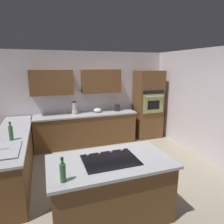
{
  "coord_description": "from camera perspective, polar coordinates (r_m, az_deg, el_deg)",
  "views": [
    {
      "loc": [
        1.17,
        3.58,
        2.2
      ],
      "look_at": [
        -0.38,
        -0.88,
        1.09
      ],
      "focal_mm": 31.76,
      "sensor_mm": 36.0,
      "label": 1
    }
  ],
  "objects": [
    {
      "name": "cooktop",
      "position": [
        2.87,
        -0.56,
        -13.54
      ],
      "size": [
        0.76,
        0.56,
        0.03
      ],
      "color": "black",
      "rests_on": "island_top"
    },
    {
      "name": "dish_soap_bottle",
      "position": [
        3.97,
        -27.09,
        -5.33
      ],
      "size": [
        0.07,
        0.07,
        0.34
      ],
      "color": "#336B38",
      "rests_on": "countertop_side"
    },
    {
      "name": "countertop_back",
      "position": [
        5.56,
        -7.56,
        -0.66
      ],
      "size": [
        2.84,
        0.64,
        0.04
      ],
      "primitive_type": "cube",
      "color": "#B2B2B7",
      "rests_on": "lower_cabinets_back"
    },
    {
      "name": "sink_unit",
      "position": [
        3.57,
        -28.81,
        -9.59
      ],
      "size": [
        0.46,
        0.7,
        0.23
      ],
      "color": "#515456",
      "rests_on": "countertop_side"
    },
    {
      "name": "blender",
      "position": [
        5.52,
        -10.76,
        0.94
      ],
      "size": [
        0.15,
        0.15,
        0.35
      ],
      "color": "beige",
      "rests_on": "countertop_back"
    },
    {
      "name": "island_top",
      "position": [
        2.88,
        -0.52,
        -14.08
      ],
      "size": [
        1.74,
        0.97,
        0.04
      ],
      "primitive_type": "cube",
      "color": "#B2B2B7",
      "rests_on": "island_base"
    },
    {
      "name": "mixing_bowl",
      "position": [
        5.66,
        -4.21,
        0.51
      ],
      "size": [
        0.22,
        0.22,
        0.12
      ],
      "primitive_type": "ellipsoid",
      "color": "white",
      "rests_on": "countertop_back"
    },
    {
      "name": "wall_left",
      "position": [
        5.38,
        23.49,
        2.46
      ],
      "size": [
        0.1,
        4.0,
        2.6
      ],
      "primitive_type": "cube",
      "color": "silver",
      "rests_on": "ground"
    },
    {
      "name": "island_base",
      "position": [
        3.11,
        -0.5,
        -21.46
      ],
      "size": [
        1.66,
        0.89,
        0.86
      ],
      "primitive_type": "cube",
      "color": "brown",
      "rests_on": "ground"
    },
    {
      "name": "wall_oven",
      "position": [
        6.21,
        10.32,
        2.11
      ],
      "size": [
        0.8,
        0.66,
        2.06
      ],
      "color": "brown",
      "rests_on": "ground"
    },
    {
      "name": "lower_cabinets_back",
      "position": [
        5.69,
        -7.43,
        -5.07
      ],
      "size": [
        2.8,
        0.6,
        0.86
      ],
      "primitive_type": "cube",
      "color": "brown",
      "rests_on": "ground"
    },
    {
      "name": "countertop_side",
      "position": [
        4.38,
        -26.89,
        -5.83
      ],
      "size": [
        0.64,
        2.94,
        0.04
      ],
      "primitive_type": "cube",
      "color": "#B2B2B7",
      "rests_on": "lower_cabinets_side"
    },
    {
      "name": "ground_plane",
      "position": [
        4.36,
        -0.99,
        -17.12
      ],
      "size": [
        14.0,
        14.0,
        0.0
      ],
      "primitive_type": "plane",
      "color": "#9E937F"
    },
    {
      "name": "oil_bottle",
      "position": [
        2.42,
        -13.98,
        -16.42
      ],
      "size": [
        0.07,
        0.07,
        0.3
      ],
      "color": "#336B38",
      "rests_on": "island_top"
    },
    {
      "name": "wall_back",
      "position": [
        5.79,
        -8.06,
        5.23
      ],
      "size": [
        6.0,
        0.44,
        2.6
      ],
      "color": "silver",
      "rests_on": "ground"
    },
    {
      "name": "lower_cabinets_side",
      "position": [
        4.54,
        -26.29,
        -11.22
      ],
      "size": [
        0.6,
        2.9,
        0.86
      ],
      "primitive_type": "cube",
      "color": "brown",
      "rests_on": "ground"
    },
    {
      "name": "kettle",
      "position": [
        5.84,
        1.48,
        1.3
      ],
      "size": [
        0.16,
        0.16,
        0.2
      ],
      "primitive_type": "cylinder",
      "color": "#262628",
      "rests_on": "countertop_back"
    }
  ]
}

